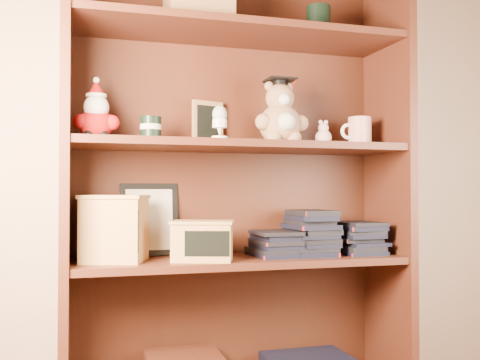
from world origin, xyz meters
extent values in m
cube|color=tan|center=(0.00, 1.50, 1.25)|extent=(3.00, 0.04, 2.50)
cube|color=#4B2315|center=(-0.61, 1.30, 0.80)|extent=(0.03, 0.35, 1.60)
cube|color=#4B2315|center=(0.56, 1.30, 0.80)|extent=(0.03, 0.35, 1.60)
cube|color=#462012|center=(-0.02, 1.47, 0.80)|extent=(1.20, 0.02, 1.60)
cube|color=#4B2315|center=(-0.02, 1.30, 1.34)|extent=(1.14, 0.33, 0.02)
cube|color=#9E7547|center=(-0.17, 1.30, 1.41)|extent=(0.22, 0.18, 0.12)
cylinder|color=black|center=(0.28, 1.30, 1.41)|extent=(0.09, 0.09, 0.11)
cube|color=#4B2315|center=(-0.02, 1.30, 0.54)|extent=(1.14, 0.33, 0.02)
cube|color=#4B2315|center=(-0.02, 1.30, 0.94)|extent=(1.14, 0.33, 0.02)
sphere|color=#A50F0F|center=(-0.51, 1.30, 1.00)|extent=(0.11, 0.11, 0.11)
sphere|color=#A50F0F|center=(-0.56, 1.29, 1.00)|extent=(0.05, 0.05, 0.05)
sphere|color=#A50F0F|center=(-0.46, 1.29, 1.00)|extent=(0.05, 0.05, 0.05)
sphere|color=black|center=(-0.54, 1.28, 0.96)|extent=(0.04, 0.04, 0.04)
sphere|color=black|center=(-0.49, 1.28, 0.96)|extent=(0.04, 0.04, 0.04)
sphere|color=white|center=(-0.51, 1.29, 1.05)|extent=(0.08, 0.08, 0.08)
sphere|color=#D8B293|center=(-0.51, 1.30, 1.07)|extent=(0.06, 0.06, 0.06)
cone|color=#A50F0F|center=(-0.51, 1.30, 1.12)|extent=(0.06, 0.06, 0.05)
sphere|color=white|center=(-0.51, 1.30, 1.14)|extent=(0.02, 0.02, 0.02)
cylinder|color=white|center=(-0.51, 1.30, 1.09)|extent=(0.07, 0.07, 0.01)
cylinder|color=black|center=(-0.34, 1.30, 0.99)|extent=(0.07, 0.07, 0.08)
cylinder|color=beige|center=(-0.34, 1.30, 1.00)|extent=(0.07, 0.07, 0.02)
cube|color=#9E7547|center=(-0.11, 1.42, 1.03)|extent=(0.12, 0.06, 0.16)
cube|color=black|center=(-0.11, 1.41, 1.03)|extent=(0.09, 0.03, 0.13)
cube|color=#9E7547|center=(-0.11, 1.45, 0.96)|extent=(0.07, 0.07, 0.01)
cylinder|color=white|center=(-0.12, 1.23, 0.96)|extent=(0.06, 0.06, 0.01)
cone|color=white|center=(-0.12, 1.23, 0.98)|extent=(0.02, 0.02, 0.04)
cylinder|color=white|center=(-0.12, 1.23, 1.01)|extent=(0.05, 0.05, 0.03)
ellipsoid|color=#ACBCD0|center=(-0.12, 1.23, 1.04)|extent=(0.05, 0.05, 0.06)
sphere|color=#A77D58|center=(0.13, 1.30, 1.02)|extent=(0.15, 0.15, 0.15)
sphere|color=white|center=(0.13, 1.24, 1.02)|extent=(0.06, 0.06, 0.06)
sphere|color=#A77D58|center=(0.06, 1.28, 1.02)|extent=(0.06, 0.06, 0.06)
sphere|color=#A77D58|center=(0.20, 1.28, 1.02)|extent=(0.06, 0.06, 0.06)
sphere|color=#A77D58|center=(0.09, 1.26, 0.97)|extent=(0.05, 0.05, 0.05)
sphere|color=#A77D58|center=(0.16, 1.26, 0.97)|extent=(0.05, 0.05, 0.05)
sphere|color=#A77D58|center=(0.13, 1.30, 1.12)|extent=(0.10, 0.10, 0.10)
sphere|color=white|center=(0.13, 1.26, 1.10)|extent=(0.04, 0.04, 0.04)
sphere|color=#A77D58|center=(0.09, 1.32, 1.16)|extent=(0.03, 0.03, 0.03)
sphere|color=#A77D58|center=(0.16, 1.32, 1.16)|extent=(0.03, 0.03, 0.03)
cylinder|color=black|center=(0.13, 1.30, 1.17)|extent=(0.05, 0.05, 0.02)
cube|color=black|center=(0.13, 1.30, 1.18)|extent=(0.10, 0.10, 0.01)
cylinder|color=#A50F0F|center=(0.17, 1.28, 1.17)|extent=(0.00, 0.05, 0.03)
sphere|color=beige|center=(0.29, 1.30, 0.98)|extent=(0.06, 0.06, 0.06)
sphere|color=beige|center=(0.29, 1.30, 1.01)|extent=(0.04, 0.04, 0.04)
sphere|color=beige|center=(0.28, 1.30, 1.03)|extent=(0.02, 0.02, 0.02)
sphere|color=beige|center=(0.31, 1.30, 1.03)|extent=(0.02, 0.02, 0.02)
cylinder|color=silver|center=(0.44, 1.30, 1.00)|extent=(0.09, 0.09, 0.11)
torus|color=white|center=(0.40, 1.30, 1.00)|extent=(0.06, 0.01, 0.06)
cube|color=black|center=(-0.32, 1.45, 0.68)|extent=(0.21, 0.05, 0.26)
cube|color=beige|center=(-0.32, 1.43, 0.68)|extent=(0.17, 0.03, 0.22)
cube|color=tan|center=(-0.45, 1.30, 0.65)|extent=(0.24, 0.24, 0.21)
cube|color=black|center=(-0.45, 1.21, 0.65)|extent=(0.13, 0.05, 0.14)
cube|color=tan|center=(-0.45, 1.30, 0.76)|extent=(0.25, 0.25, 0.01)
cube|color=tan|center=(-0.17, 1.24, 0.61)|extent=(0.23, 0.19, 0.13)
cube|color=black|center=(-0.17, 1.17, 0.61)|extent=(0.14, 0.05, 0.08)
cube|color=tan|center=(-0.17, 1.24, 0.68)|extent=(0.24, 0.20, 0.01)
cube|color=black|center=(0.10, 1.30, 0.56)|extent=(0.14, 0.20, 0.02)
cube|color=black|center=(0.10, 1.30, 0.57)|extent=(0.14, 0.20, 0.02)
cube|color=black|center=(0.10, 1.30, 0.59)|extent=(0.14, 0.20, 0.02)
cube|color=black|center=(0.10, 1.30, 0.61)|extent=(0.14, 0.20, 0.02)
cube|color=black|center=(0.10, 1.30, 0.62)|extent=(0.14, 0.20, 0.02)
cube|color=black|center=(0.10, 1.30, 0.64)|extent=(0.14, 0.20, 0.02)
cube|color=black|center=(0.25, 1.30, 0.56)|extent=(0.14, 0.20, 0.02)
cube|color=black|center=(0.25, 1.30, 0.57)|extent=(0.14, 0.20, 0.02)
cube|color=black|center=(0.25, 1.30, 0.59)|extent=(0.14, 0.20, 0.02)
cube|color=black|center=(0.25, 1.30, 0.61)|extent=(0.14, 0.20, 0.02)
cube|color=black|center=(0.25, 1.30, 0.62)|extent=(0.14, 0.20, 0.02)
cube|color=black|center=(0.25, 1.30, 0.64)|extent=(0.14, 0.20, 0.02)
cube|color=black|center=(0.25, 1.30, 0.65)|extent=(0.14, 0.20, 0.02)
cube|color=black|center=(0.25, 1.30, 0.67)|extent=(0.14, 0.20, 0.02)
cube|color=black|center=(0.25, 1.30, 0.69)|extent=(0.14, 0.20, 0.02)
cube|color=black|center=(0.25, 1.30, 0.70)|extent=(0.14, 0.20, 0.02)
cube|color=black|center=(0.43, 1.30, 0.56)|extent=(0.14, 0.20, 0.02)
cube|color=black|center=(0.43, 1.30, 0.57)|extent=(0.14, 0.20, 0.02)
cube|color=black|center=(0.43, 1.30, 0.59)|extent=(0.14, 0.20, 0.02)
cube|color=black|center=(0.43, 1.30, 0.61)|extent=(0.14, 0.20, 0.02)
cube|color=black|center=(0.43, 1.30, 0.62)|extent=(0.14, 0.20, 0.02)
cube|color=black|center=(0.43, 1.30, 0.64)|extent=(0.14, 0.20, 0.02)
cube|color=black|center=(0.43, 1.30, 0.65)|extent=(0.14, 0.20, 0.02)
cube|color=black|center=(0.43, 1.30, 0.67)|extent=(0.14, 0.20, 0.02)
camera|label=1|loc=(-0.57, -0.58, 0.78)|focal=42.00mm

